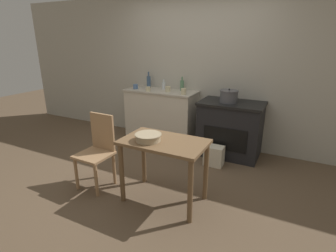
# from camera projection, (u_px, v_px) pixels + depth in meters

# --- Properties ---
(ground_plane) EXTENTS (14.00, 14.00, 0.00)m
(ground_plane) POSITION_uv_depth(u_px,v_px,m) (153.00, 178.00, 3.60)
(ground_plane) COLOR brown
(wall_back) EXTENTS (8.00, 0.07, 2.55)m
(wall_back) POSITION_uv_depth(u_px,v_px,m) (198.00, 71.00, 4.53)
(wall_back) COLOR #B2AD9E
(wall_back) RESTS_ON ground_plane
(counter_cabinet) EXTENTS (1.29, 0.55, 0.94)m
(counter_cabinet) POSITION_uv_depth(u_px,v_px,m) (161.00, 116.00, 4.79)
(counter_cabinet) COLOR beige
(counter_cabinet) RESTS_ON ground_plane
(stove) EXTENTS (0.99, 0.65, 0.88)m
(stove) POSITION_uv_depth(u_px,v_px,m) (230.00, 129.00, 4.20)
(stove) COLOR black
(stove) RESTS_ON ground_plane
(work_table) EXTENTS (0.94, 0.57, 0.75)m
(work_table) POSITION_uv_depth(u_px,v_px,m) (164.00, 152.00, 2.93)
(work_table) COLOR brown
(work_table) RESTS_ON ground_plane
(chair) EXTENTS (0.41, 0.41, 0.93)m
(chair) POSITION_uv_depth(u_px,v_px,m) (98.00, 149.00, 3.31)
(chair) COLOR #A87F56
(chair) RESTS_ON ground_plane
(flour_sack) EXTENTS (0.28, 0.20, 0.30)m
(flour_sack) POSITION_uv_depth(u_px,v_px,m) (214.00, 156.00, 3.92)
(flour_sack) COLOR beige
(flour_sack) RESTS_ON ground_plane
(stock_pot) EXTENTS (0.28, 0.28, 0.21)m
(stock_pot) POSITION_uv_depth(u_px,v_px,m) (229.00, 96.00, 4.01)
(stock_pot) COLOR #4C4C51
(stock_pot) RESTS_ON stove
(mixing_bowl_large) EXTENTS (0.30, 0.30, 0.08)m
(mixing_bowl_large) POSITION_uv_depth(u_px,v_px,m) (148.00, 137.00, 2.87)
(mixing_bowl_large) COLOR tan
(mixing_bowl_large) RESTS_ON work_table
(bottle_far_left) EXTENTS (0.07, 0.07, 0.24)m
(bottle_far_left) POSITION_uv_depth(u_px,v_px,m) (182.00, 85.00, 4.59)
(bottle_far_left) COLOR #517F5B
(bottle_far_left) RESTS_ON counter_cabinet
(bottle_left) EXTENTS (0.06, 0.06, 0.18)m
(bottle_left) POSITION_uv_depth(u_px,v_px,m) (164.00, 85.00, 4.71)
(bottle_left) COLOR silver
(bottle_left) RESTS_ON counter_cabinet
(bottle_mid_left) EXTENTS (0.07, 0.07, 0.29)m
(bottle_mid_left) POSITION_uv_depth(u_px,v_px,m) (149.00, 82.00, 4.85)
(bottle_mid_left) COLOR #3D5675
(bottle_mid_left) RESTS_ON counter_cabinet
(cup_center_left) EXTENTS (0.08, 0.08, 0.08)m
(cup_center_left) POSITION_uv_depth(u_px,v_px,m) (148.00, 89.00, 4.54)
(cup_center_left) COLOR beige
(cup_center_left) RESTS_ON counter_cabinet
(cup_center) EXTENTS (0.09, 0.09, 0.10)m
(cup_center) POSITION_uv_depth(u_px,v_px,m) (184.00, 91.00, 4.28)
(cup_center) COLOR beige
(cup_center) RESTS_ON counter_cabinet
(cup_center_right) EXTENTS (0.09, 0.09, 0.08)m
(cup_center_right) POSITION_uv_depth(u_px,v_px,m) (136.00, 87.00, 4.76)
(cup_center_right) COLOR #4C6B99
(cup_center_right) RESTS_ON counter_cabinet
(cup_mid_right) EXTENTS (0.09, 0.09, 0.09)m
(cup_mid_right) POSITION_uv_depth(u_px,v_px,m) (168.00, 89.00, 4.51)
(cup_mid_right) COLOR beige
(cup_mid_right) RESTS_ON counter_cabinet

